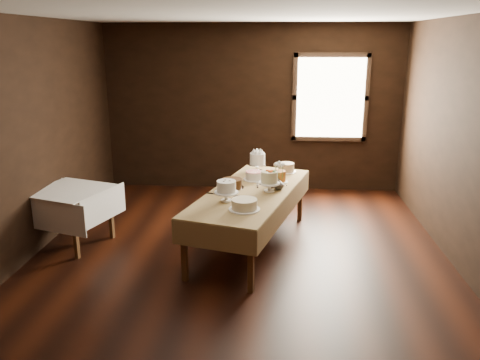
% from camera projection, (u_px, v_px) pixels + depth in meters
% --- Properties ---
extents(floor, '(5.00, 6.00, 0.01)m').
position_uv_depth(floor, '(239.00, 262.00, 5.75)').
color(floor, black).
rests_on(floor, ground).
extents(ceiling, '(5.00, 6.00, 0.01)m').
position_uv_depth(ceiling, '(239.00, 12.00, 4.97)').
color(ceiling, beige).
rests_on(ceiling, wall_back).
extents(wall_back, '(5.00, 0.02, 2.80)m').
position_uv_depth(wall_back, '(252.00, 109.00, 8.24)').
color(wall_back, black).
rests_on(wall_back, ground).
extents(wall_front, '(5.00, 0.02, 2.80)m').
position_uv_depth(wall_front, '(194.00, 269.00, 2.49)').
color(wall_front, black).
rests_on(wall_front, ground).
extents(wall_left, '(0.02, 6.00, 2.80)m').
position_uv_depth(wall_left, '(21.00, 143.00, 5.54)').
color(wall_left, black).
rests_on(wall_left, ground).
extents(wall_right, '(0.02, 6.00, 2.80)m').
position_uv_depth(wall_right, '(472.00, 150.00, 5.19)').
color(wall_right, black).
rests_on(wall_right, ground).
extents(window, '(1.10, 0.05, 1.30)m').
position_uv_depth(window, '(330.00, 98.00, 8.03)').
color(window, '#FFEABF').
rests_on(window, wall_back).
extents(display_table, '(1.54, 2.55, 0.74)m').
position_uv_depth(display_table, '(251.00, 195.00, 5.99)').
color(display_table, '#432711').
rests_on(display_table, ground).
extents(side_table, '(1.09, 1.09, 0.73)m').
position_uv_depth(side_table, '(70.00, 196.00, 6.09)').
color(side_table, '#432711').
rests_on(side_table, ground).
extents(cake_meringue, '(0.29, 0.29, 0.27)m').
position_uv_depth(cake_meringue, '(257.00, 163.00, 6.83)').
color(cake_meringue, silver).
rests_on(cake_meringue, display_table).
extents(cake_speckled, '(0.29, 0.29, 0.13)m').
position_uv_depth(cake_speckled, '(286.00, 168.00, 6.80)').
color(cake_speckled, white).
rests_on(cake_speckled, display_table).
extents(cake_lattice, '(0.32, 0.32, 0.11)m').
position_uv_depth(cake_lattice, '(254.00, 176.00, 6.43)').
color(cake_lattice, white).
rests_on(cake_lattice, display_table).
extents(cake_caramel, '(0.24, 0.24, 0.15)m').
position_uv_depth(cake_caramel, '(279.00, 177.00, 6.32)').
color(cake_caramel, white).
rests_on(cake_caramel, display_table).
extents(cake_chocolate, '(0.31, 0.31, 0.12)m').
position_uv_depth(cake_chocolate, '(232.00, 184.00, 6.07)').
color(cake_chocolate, silver).
rests_on(cake_chocolate, display_table).
extents(cake_flowers, '(0.26, 0.26, 0.27)m').
position_uv_depth(cake_flowers, '(269.00, 182.00, 5.92)').
color(cake_flowers, white).
rests_on(cake_flowers, display_table).
extents(cake_swirl, '(0.30, 0.30, 0.26)m').
position_uv_depth(cake_swirl, '(226.00, 192.00, 5.56)').
color(cake_swirl, white).
rests_on(cake_swirl, display_table).
extents(cake_cream, '(0.39, 0.39, 0.12)m').
position_uv_depth(cake_cream, '(244.00, 205.00, 5.30)').
color(cake_cream, white).
rests_on(cake_cream, display_table).
extents(cake_server_a, '(0.24, 0.05, 0.01)m').
position_uv_depth(cake_server_a, '(247.00, 197.00, 5.74)').
color(cake_server_a, silver).
rests_on(cake_server_a, display_table).
extents(cake_server_c, '(0.04, 0.24, 0.01)m').
position_uv_depth(cake_server_c, '(258.00, 184.00, 6.25)').
color(cake_server_c, silver).
rests_on(cake_server_c, display_table).
extents(cake_server_d, '(0.22, 0.14, 0.01)m').
position_uv_depth(cake_server_d, '(282.00, 186.00, 6.15)').
color(cake_server_d, silver).
rests_on(cake_server_d, display_table).
extents(cake_server_e, '(0.23, 0.11, 0.01)m').
position_uv_depth(cake_server_e, '(219.00, 195.00, 5.82)').
color(cake_server_e, silver).
rests_on(cake_server_e, display_table).
extents(flower_vase, '(0.19, 0.19, 0.14)m').
position_uv_depth(flower_vase, '(279.00, 184.00, 6.02)').
color(flower_vase, '#2D2823').
rests_on(flower_vase, display_table).
extents(flower_bouquet, '(0.14, 0.14, 0.20)m').
position_uv_depth(flower_bouquet, '(279.00, 169.00, 5.96)').
color(flower_bouquet, white).
rests_on(flower_bouquet, flower_vase).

